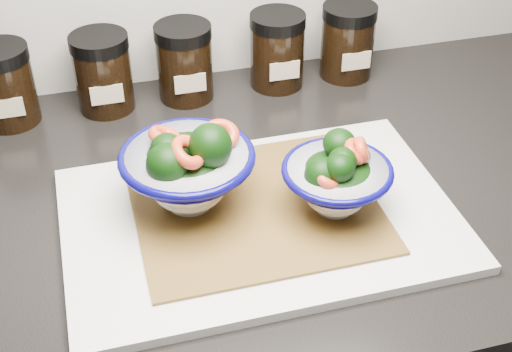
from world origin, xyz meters
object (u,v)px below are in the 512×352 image
object	(u,v)px
cutting_board	(260,219)
spice_jar_a	(5,85)
bowl_left	(188,169)
spice_jar_b	(103,72)
bowl_right	(337,179)
spice_jar_c	(185,62)
spice_jar_d	(277,50)
spice_jar_e	(348,41)

from	to	relation	value
cutting_board	spice_jar_a	world-z (taller)	spice_jar_a
bowl_left	spice_jar_b	bearing A→B (deg)	104.64
bowl_right	spice_jar_a	xyz separation A→B (m)	(-0.36, 0.32, -0.00)
spice_jar_c	spice_jar_d	size ratio (longest dim) A/B	1.00
bowl_left	spice_jar_e	bearing A→B (deg)	41.96
spice_jar_e	spice_jar_d	bearing A→B (deg)	180.00
bowl_left	bowl_right	xyz separation A→B (m)	(0.16, -0.05, -0.01)
bowl_right	spice_jar_c	xyz separation A→B (m)	(-0.11, 0.32, -0.00)
cutting_board	spice_jar_c	xyz separation A→B (m)	(-0.03, 0.30, 0.05)
cutting_board	spice_jar_c	size ratio (longest dim) A/B	3.98
bowl_right	spice_jar_a	size ratio (longest dim) A/B	1.12
cutting_board	spice_jar_d	size ratio (longest dim) A/B	3.98
spice_jar_a	spice_jar_c	size ratio (longest dim) A/B	1.00
bowl_left	spice_jar_b	world-z (taller)	bowl_left
spice_jar_e	spice_jar_a	bearing A→B (deg)	180.00
spice_jar_a	spice_jar_b	xyz separation A→B (m)	(0.13, 0.00, 0.00)
bowl_left	spice_jar_c	size ratio (longest dim) A/B	1.38
cutting_board	spice_jar_a	xyz separation A→B (m)	(-0.28, 0.30, 0.05)
cutting_board	spice_jar_c	world-z (taller)	spice_jar_c
bowl_left	spice_jar_d	xyz separation A→B (m)	(0.19, 0.27, -0.01)
bowl_left	spice_jar_e	xyz separation A→B (m)	(0.30, 0.27, -0.01)
spice_jar_b	bowl_left	bearing A→B (deg)	-75.36
bowl_left	spice_jar_c	bearing A→B (deg)	80.10
spice_jar_a	spice_jar_e	xyz separation A→B (m)	(0.50, 0.00, 0.00)
cutting_board	bowl_right	xyz separation A→B (m)	(0.09, -0.01, 0.05)
spice_jar_b	spice_jar_d	bearing A→B (deg)	0.00
spice_jar_a	cutting_board	bearing A→B (deg)	-47.71
bowl_right	spice_jar_a	world-z (taller)	bowl_right
bowl_left	spice_jar_a	world-z (taller)	bowl_left
bowl_right	spice_jar_c	size ratio (longest dim) A/B	1.12
bowl_right	cutting_board	bearing A→B (deg)	170.26
cutting_board	spice_jar_e	bearing A→B (deg)	53.79
bowl_right	spice_jar_e	world-z (taller)	bowl_right
spice_jar_c	spice_jar_d	world-z (taller)	same
bowl_left	spice_jar_c	world-z (taller)	bowl_left
spice_jar_d	bowl_left	bearing A→B (deg)	-124.81
spice_jar_a	spice_jar_c	bearing A→B (deg)	0.00
bowl_left	bowl_right	distance (m)	0.17
spice_jar_a	spice_jar_d	world-z (taller)	same
cutting_board	spice_jar_c	bearing A→B (deg)	95.18
spice_jar_c	cutting_board	bearing A→B (deg)	-84.82
spice_jar_b	bowl_right	bearing A→B (deg)	-54.21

